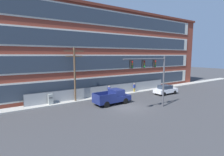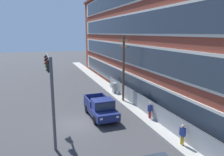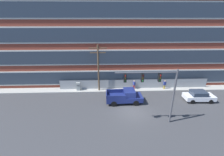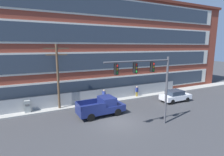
{
  "view_description": "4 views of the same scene",
  "coord_description": "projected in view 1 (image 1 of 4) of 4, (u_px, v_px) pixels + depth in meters",
  "views": [
    {
      "loc": [
        -13.64,
        -16.87,
        6.59
      ],
      "look_at": [
        -1.27,
        1.92,
        3.66
      ],
      "focal_mm": 28.0,
      "sensor_mm": 36.0,
      "label": 1
    },
    {
      "loc": [
        18.3,
        -2.9,
        7.97
      ],
      "look_at": [
        -1.77,
        3.94,
        3.57
      ],
      "focal_mm": 35.0,
      "sensor_mm": 36.0,
      "label": 2
    },
    {
      "loc": [
        -3.32,
        -16.32,
        11.2
      ],
      "look_at": [
        -2.59,
        3.39,
        3.45
      ],
      "focal_mm": 24.0,
      "sensor_mm": 36.0,
      "label": 3
    },
    {
      "loc": [
        -7.74,
        -14.26,
        7.37
      ],
      "look_at": [
        1.02,
        3.63,
        3.78
      ],
      "focal_mm": 28.0,
      "sensor_mm": 36.0,
      "label": 4
    }
  ],
  "objects": [
    {
      "name": "chain_link_fence",
      "position": [
        109.0,
        90.0,
        28.58
      ],
      "size": [
        25.18,
        0.06,
        1.74
      ],
      "color": "gray",
      "rests_on": "ground"
    },
    {
      "name": "pedestrian_near_cabinet",
      "position": [
        109.0,
        90.0,
        28.3
      ],
      "size": [
        0.38,
        0.46,
        1.69
      ],
      "color": "maroon",
      "rests_on": "ground"
    },
    {
      "name": "electrical_cabinet",
      "position": [
        51.0,
        100.0,
        23.1
      ],
      "size": [
        0.61,
        0.45,
        1.51
      ],
      "color": "#939993",
      "rests_on": "ground"
    },
    {
      "name": "ground_plane",
      "position": [
        129.0,
        107.0,
        22.26
      ],
      "size": [
        160.0,
        160.0,
        0.0
      ],
      "primitive_type": "plane",
      "color": "#38383A"
    },
    {
      "name": "pickup_truck_navy",
      "position": [
        113.0,
        97.0,
        23.76
      ],
      "size": [
        5.23,
        2.3,
        1.97
      ],
      "color": "navy",
      "rests_on": "ground"
    },
    {
      "name": "sedan_white",
      "position": [
        165.0,
        90.0,
        29.73
      ],
      "size": [
        4.24,
        1.99,
        1.56
      ],
      "color": "silver",
      "rests_on": "ground"
    },
    {
      "name": "brick_mill_building",
      "position": [
        72.0,
        52.0,
        29.75
      ],
      "size": [
        56.45,
        9.49,
        14.44
      ],
      "color": "brown",
      "rests_on": "ground"
    },
    {
      "name": "sidewalk_building_side",
      "position": [
        102.0,
        96.0,
        27.77
      ],
      "size": [
        80.0,
        1.87,
        0.16
      ],
      "primitive_type": "cube",
      "color": "#9E9B93",
      "rests_on": "ground"
    },
    {
      "name": "traffic_signal_mast",
      "position": [
        152.0,
        71.0,
        20.88
      ],
      "size": [
        6.53,
        0.43,
        6.47
      ],
      "color": "#4C4C51",
      "rests_on": "ground"
    },
    {
      "name": "pedestrian_by_fence",
      "position": [
        134.0,
        87.0,
        30.94
      ],
      "size": [
        0.43,
        0.3,
        1.69
      ],
      "color": "#B7932D",
      "rests_on": "ground"
    },
    {
      "name": "utility_pole_near_corner",
      "position": [
        75.0,
        72.0,
        24.4
      ],
      "size": [
        2.79,
        0.26,
        7.67
      ],
      "color": "brown",
      "rests_on": "ground"
    }
  ]
}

